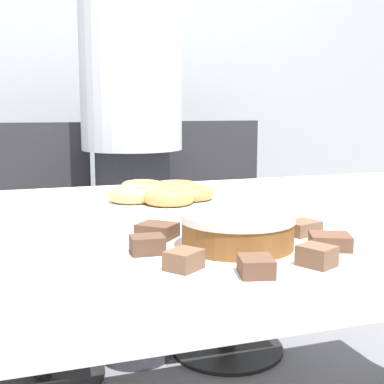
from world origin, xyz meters
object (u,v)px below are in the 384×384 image
office_chair_left (38,258)px  office_chair_right (223,242)px  plate_cake (237,250)px  plate_donuts (162,201)px  person_standing (132,134)px  frosted_cake (237,230)px

office_chair_left → office_chair_right: size_ratio=1.00×
plate_cake → plate_donuts: same height
office_chair_left → plate_cake: office_chair_left is taller
office_chair_left → plate_donuts: 0.83m
person_standing → office_chair_right: bearing=-1.1°
office_chair_right → plate_donuts: office_chair_right is taller
person_standing → plate_donuts: person_standing is taller
person_standing → office_chair_right: size_ratio=1.82×
office_chair_left → office_chair_right: same height
office_chair_right → plate_cake: (-0.45, -1.17, 0.31)m
office_chair_right → plate_donuts: (-0.44, -0.72, 0.31)m
office_chair_left → plate_donuts: (0.26, -0.72, 0.31)m
office_chair_left → plate_cake: 1.24m
office_chair_left → frosted_cake: office_chair_left is taller
office_chair_left → office_chair_right: 0.70m
person_standing → office_chair_left: (-0.35, -0.01, -0.43)m
office_chair_left → plate_cake: size_ratio=2.32×
person_standing → office_chair_right: (0.35, -0.01, -0.43)m
plate_donuts → frosted_cake: size_ratio=1.92×
person_standing → plate_donuts: bearing=-97.0°
frosted_cake → plate_donuts: bearing=89.3°
plate_cake → person_standing: bearing=85.4°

